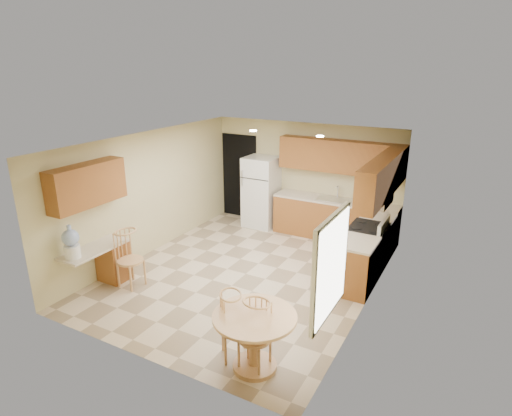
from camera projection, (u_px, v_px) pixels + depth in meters
The scene contains 30 objects.
floor at pixel (246, 274), 8.03m from camera, with size 5.50×5.50×0.00m, color beige.
ceiling at pixel (245, 141), 7.22m from camera, with size 4.50×5.50×0.02m, color white.
wall_back at pixel (304, 177), 9.91m from camera, with size 4.50×0.02×2.50m, color beige.
wall_front at pixel (135, 275), 5.34m from camera, with size 4.50×0.02×2.50m, color beige.
wall_left at pixel (149, 194), 8.64m from camera, with size 0.02×5.50×2.50m, color beige.
wall_right at pixel (371, 234), 6.60m from camera, with size 0.02×5.50×2.50m, color beige.
doorway at pixel (239, 176), 10.75m from camera, with size 0.90×0.02×2.10m, color black.
base_cab_back at pixel (334, 220), 9.52m from camera, with size 2.75×0.60×0.87m, color #A05E28.
counter_back at pixel (336, 201), 9.38m from camera, with size 2.75×0.63×0.04m, color beige.
base_cab_right_a at pixel (376, 238), 8.54m from camera, with size 0.60×0.59×0.87m, color #A05E28.
counter_right_a at pixel (378, 217), 8.40m from camera, with size 0.63×0.59×0.04m, color beige.
base_cab_right_b at pixel (356, 267), 7.33m from camera, with size 0.60×0.80×0.87m, color #A05E28.
counter_right_b at pixel (358, 243), 7.19m from camera, with size 0.63×0.80×0.04m, color beige.
upper_cab_back at pixel (340, 156), 9.18m from camera, with size 2.75×0.33×0.70m, color #A05E28.
upper_cab_right at pixel (382, 178), 7.49m from camera, with size 0.33×2.42×0.70m, color #A05E28.
upper_cab_left at pixel (87, 185), 7.05m from camera, with size 0.33×1.40×0.70m, color #A05E28.
sink at pixel (335, 199), 9.38m from camera, with size 0.78×0.44×0.01m, color silver.
range_hood at pixel (375, 201), 7.64m from camera, with size 0.50×0.76×0.14m, color silver.
desk_pedestal at pixel (113, 261), 7.72m from camera, with size 0.48×0.42×0.72m, color #A05E28.
desk_top at pixel (94, 249), 7.28m from camera, with size 0.50×1.20×0.04m, color beige.
window at pixel (331, 267), 5.00m from camera, with size 0.06×1.12×1.30m.
can_light_a at pixel (253, 131), 8.45m from camera, with size 0.14×0.14×0.02m, color white.
can_light_b at pixel (320, 136), 7.81m from camera, with size 0.14×0.14×0.02m, color white.
refrigerator at pixel (261, 192), 10.18m from camera, with size 0.74×0.72×1.68m.
stove at pixel (366, 249), 7.98m from camera, with size 0.65×0.76×1.09m.
dining_table at pixel (255, 334), 5.40m from camera, with size 1.06×1.06×0.79m.
chair_table_a at pixel (231, 323), 5.52m from camera, with size 0.42×0.52×0.94m.
chair_table_b at pixel (251, 334), 5.30m from camera, with size 0.42×0.42×0.94m.
chair_desk at pixel (125, 256), 7.33m from camera, with size 0.45×0.58×1.02m.
water_crock at pixel (71, 243), 6.84m from camera, with size 0.27×0.27×0.56m.
Camera 1 is at (3.62, -6.23, 3.76)m, focal length 30.00 mm.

